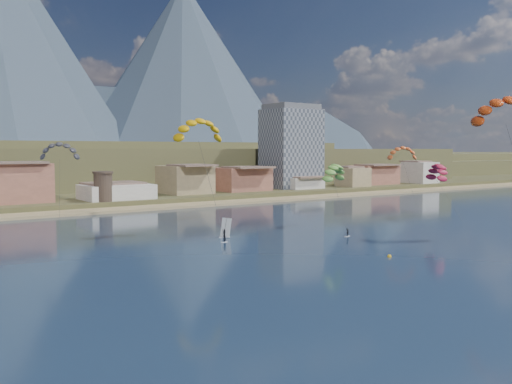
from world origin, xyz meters
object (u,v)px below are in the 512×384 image
(apartment_tower, at_px, (291,147))
(kitesurfer_green, at_px, (334,170))
(kitesurfer_orange, at_px, (507,107))
(buoy, at_px, (389,256))
(kitesurfer_yellow, at_px, (199,127))
(watchtower, at_px, (103,186))
(windsurfer, at_px, (225,231))

(apartment_tower, bearing_deg, kitesurfer_green, -123.57)
(apartment_tower, height_order, kitesurfer_orange, apartment_tower)
(apartment_tower, bearing_deg, kitesurfer_orange, -109.80)
(kitesurfer_green, height_order, buoy, kitesurfer_green)
(kitesurfer_green, bearing_deg, kitesurfer_orange, -66.96)
(apartment_tower, xyz_separation_m, kitesurfer_orange, (-40.27, -111.85, 6.68))
(kitesurfer_yellow, distance_m, kitesurfer_green, 32.05)
(watchtower, xyz_separation_m, kitesurfer_green, (26.47, -66.67, 5.95))
(kitesurfer_orange, bearing_deg, kitesurfer_green, 113.04)
(apartment_tower, relative_size, kitesurfer_green, 1.89)
(kitesurfer_orange, height_order, buoy, kitesurfer_orange)
(kitesurfer_yellow, xyz_separation_m, kitesurfer_orange, (43.68, -36.12, 3.41))
(kitesurfer_green, distance_m, windsurfer, 28.88)
(watchtower, height_order, buoy, watchtower)
(buoy, bearing_deg, apartment_tower, 57.76)
(kitesurfer_green, xyz_separation_m, buoy, (-16.29, -30.05, -12.20))
(kitesurfer_yellow, height_order, kitesurfer_green, kitesurfer_yellow)
(windsurfer, bearing_deg, watchtower, 89.90)
(watchtower, distance_m, kitesurfer_orange, 107.15)
(kitesurfer_green, height_order, windsurfer, kitesurfer_green)
(apartment_tower, relative_size, buoy, 48.40)
(kitesurfer_yellow, xyz_separation_m, windsurfer, (3.84, -3.16, -19.93))
(kitesurfer_yellow, relative_size, windsurfer, 6.43)
(watchtower, xyz_separation_m, buoy, (10.18, -96.72, -6.26))
(kitesurfer_yellow, bearing_deg, apartment_tower, 42.05)
(kitesurfer_orange, height_order, kitesurfer_green, kitesurfer_orange)
(apartment_tower, xyz_separation_m, kitesurfer_green, (-53.53, -80.67, -5.50))
(kitesurfer_orange, relative_size, windsurfer, 7.63)
(kitesurfer_orange, xyz_separation_m, buoy, (-29.55, 1.13, -24.39))
(apartment_tower, xyz_separation_m, kitesurfer_yellow, (-83.95, -75.72, 3.28))
(kitesurfer_green, bearing_deg, kitesurfer_yellow, 170.77)
(apartment_tower, height_order, kitesurfer_yellow, apartment_tower)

